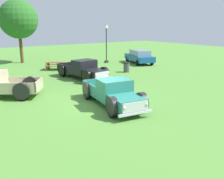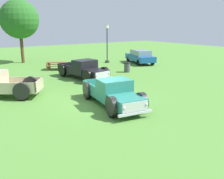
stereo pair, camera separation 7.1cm
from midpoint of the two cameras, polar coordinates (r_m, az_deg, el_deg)
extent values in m
plane|color=#548C38|center=(13.99, -2.35, -3.44)|extent=(80.00, 80.00, 0.00)
cube|color=#2D8475|center=(12.23, 3.67, -2.95)|extent=(1.74, 1.73, 0.55)
cube|color=silver|center=(11.60, 5.56, -3.99)|extent=(1.37, 0.27, 0.46)
sphere|color=silver|center=(11.92, 8.02, -3.40)|extent=(0.20, 0.20, 0.20)
sphere|color=silver|center=(11.31, 2.86, -4.28)|extent=(0.20, 0.20, 0.20)
cube|color=#2D8475|center=(13.33, 0.72, -0.06)|extent=(1.86, 1.55, 1.15)
cube|color=#8C9EA8|center=(12.74, 1.96, 0.41)|extent=(1.44, 0.27, 0.51)
cube|color=#2D8475|center=(14.96, -2.22, -0.49)|extent=(1.99, 2.34, 0.10)
cube|color=#2D8475|center=(15.20, 0.52, 1.04)|extent=(0.41, 2.09, 0.55)
cube|color=#2D8475|center=(14.58, -5.10, 0.38)|extent=(0.41, 2.09, 0.55)
cube|color=#2D8475|center=(15.78, -3.72, 1.53)|extent=(1.67, 0.34, 0.55)
cylinder|color=black|center=(12.73, 6.96, -3.61)|extent=(0.34, 0.79, 0.76)
cylinder|color=#B7B7BC|center=(12.74, 7.00, -3.60)|extent=(0.29, 0.34, 0.31)
cylinder|color=black|center=(12.67, 6.99, -2.78)|extent=(0.43, 1.00, 0.96)
cylinder|color=black|center=(11.94, 0.12, -4.76)|extent=(0.34, 0.79, 0.76)
cylinder|color=#B7B7BC|center=(11.94, 0.07, -4.77)|extent=(0.29, 0.34, 0.31)
cylinder|color=black|center=(11.88, 0.12, -3.88)|extent=(0.43, 1.00, 0.96)
cylinder|color=black|center=(15.53, 0.25, -0.09)|extent=(0.34, 0.79, 0.76)
cylinder|color=#B7B7BC|center=(15.54, 0.29, -0.08)|extent=(0.29, 0.34, 0.31)
cylinder|color=black|center=(15.49, 0.26, 0.60)|extent=(0.43, 1.00, 0.96)
cylinder|color=black|center=(14.89, -5.58, -0.82)|extent=(0.34, 0.79, 0.76)
cylinder|color=#B7B7BC|center=(14.89, -5.61, -0.82)|extent=(0.29, 0.34, 0.31)
cylinder|color=black|center=(14.84, -5.59, -0.10)|extent=(0.43, 1.00, 0.96)
cube|color=silver|center=(11.67, 5.62, -5.51)|extent=(1.82, 0.39, 0.12)
cube|color=black|center=(19.32, -3.60, 3.76)|extent=(1.77, 1.75, 0.57)
cube|color=silver|center=(18.72, -2.05, 3.42)|extent=(1.41, 0.26, 0.48)
sphere|color=silver|center=(19.14, -0.67, 3.77)|extent=(0.21, 0.21, 0.21)
sphere|color=silver|center=(18.33, -3.58, 3.25)|extent=(0.21, 0.21, 0.21)
cube|color=black|center=(20.38, -6.22, 5.18)|extent=(1.90, 1.57, 1.19)
cube|color=#8C9EA8|center=(19.85, -5.14, 5.71)|extent=(1.48, 0.25, 0.52)
cube|color=black|center=(21.89, -8.95, 4.31)|extent=(2.01, 2.39, 0.10)
cube|color=black|center=(22.29, -7.23, 5.44)|extent=(0.39, 2.16, 0.57)
cube|color=black|center=(21.39, -10.81, 4.90)|extent=(0.39, 2.16, 0.57)
cube|color=black|center=(22.69, -10.48, 5.48)|extent=(1.72, 0.32, 0.57)
cylinder|color=black|center=(19.92, -1.66, 3.30)|extent=(0.33, 0.81, 0.79)
cylinder|color=#B7B7BC|center=(19.93, -1.64, 3.30)|extent=(0.29, 0.35, 0.31)
cylinder|color=black|center=(19.89, -1.67, 3.86)|extent=(0.43, 1.02, 0.99)
cylinder|color=black|center=(18.85, -5.63, 2.56)|extent=(0.33, 0.81, 0.79)
cylinder|color=#B7B7BC|center=(18.84, -5.65, 2.55)|extent=(0.29, 0.35, 0.31)
cylinder|color=black|center=(18.81, -5.64, 3.15)|extent=(0.43, 1.02, 0.99)
cylinder|color=black|center=(22.59, -7.50, 4.56)|extent=(0.33, 0.81, 0.79)
cylinder|color=#B7B7BC|center=(22.60, -7.48, 4.56)|extent=(0.29, 0.35, 0.31)
cylinder|color=black|center=(22.56, -7.51, 5.06)|extent=(0.43, 1.02, 0.99)
cylinder|color=black|center=(21.65, -11.23, 3.95)|extent=(0.33, 0.81, 0.79)
cylinder|color=#B7B7BC|center=(21.64, -11.26, 3.95)|extent=(0.29, 0.35, 0.31)
cylinder|color=black|center=(21.61, -11.26, 4.47)|extent=(0.43, 1.02, 0.99)
cube|color=silver|center=(18.76, -1.96, 2.44)|extent=(1.88, 0.37, 0.12)
cube|color=#C6B793|center=(16.30, -19.90, -0.02)|extent=(2.81, 2.69, 0.10)
cube|color=#C6B793|center=(15.46, -20.97, 0.41)|extent=(1.87, 1.30, 0.58)
cube|color=#C6B793|center=(17.00, -19.12, 1.82)|extent=(1.87, 1.30, 0.58)
cube|color=#C6B793|center=(15.91, -16.39, 1.18)|extent=(1.05, 1.50, 0.58)
cylinder|color=black|center=(15.43, -19.98, -1.04)|extent=(0.79, 0.64, 0.80)
cylinder|color=#B7B7BC|center=(15.42, -19.99, -1.06)|extent=(0.41, 0.39, 0.32)
cylinder|color=black|center=(15.38, -20.05, -0.32)|extent=(1.00, 0.81, 1.01)
cylinder|color=black|center=(17.05, -18.12, 0.58)|extent=(0.79, 0.64, 0.80)
cylinder|color=#B7B7BC|center=(17.06, -18.11, 0.59)|extent=(0.41, 0.39, 0.32)
cylinder|color=black|center=(17.00, -18.18, 1.24)|extent=(1.00, 0.81, 1.01)
cube|color=#195699|center=(28.84, 6.56, 7.34)|extent=(3.17, 4.96, 0.63)
cube|color=#7F939E|center=(28.62, 6.73, 8.49)|extent=(2.28, 2.94, 0.58)
cylinder|color=black|center=(29.99, 3.84, 7.08)|extent=(0.40, 0.70, 0.67)
cylinder|color=black|center=(30.64, 6.79, 7.18)|extent=(0.40, 0.70, 0.67)
cylinder|color=black|center=(27.13, 6.27, 6.20)|extent=(0.40, 0.70, 0.67)
cylinder|color=black|center=(27.84, 9.45, 6.31)|extent=(0.40, 0.70, 0.67)
cube|color=#2D2D33|center=(29.22, -1.05, 6.49)|extent=(0.36, 0.36, 0.25)
cylinder|color=#2D2D33|center=(28.99, -1.07, 10.37)|extent=(0.12, 0.12, 3.71)
cube|color=#F2EACC|center=(28.90, -1.09, 14.40)|extent=(0.28, 0.28, 0.36)
cone|color=#2D2D33|center=(28.90, -1.09, 14.75)|extent=(0.32, 0.32, 0.14)
cube|color=olive|center=(25.18, -12.70, 6.21)|extent=(1.94, 1.68, 0.06)
cube|color=olive|center=(25.80, -12.38, 5.75)|extent=(1.64, 1.25, 0.05)
cube|color=olive|center=(24.64, -12.94, 5.30)|extent=(1.64, 1.25, 0.05)
cube|color=olive|center=(25.08, -10.85, 5.40)|extent=(0.86, 1.20, 0.75)
cube|color=olive|center=(25.42, -14.42, 5.33)|extent=(0.86, 1.20, 0.75)
cylinder|color=#4C4C51|center=(23.33, 3.60, 5.07)|extent=(0.56, 0.56, 0.85)
cylinder|color=black|center=(23.26, 3.62, 6.22)|extent=(0.59, 0.59, 0.10)
cylinder|color=brown|center=(30.80, -20.05, 8.91)|extent=(0.36, 0.36, 3.32)
sphere|color=#286623|center=(30.68, -20.61, 15.01)|extent=(4.34, 4.34, 4.34)
camera|label=1|loc=(0.04, -89.85, 0.04)|focal=39.46mm
camera|label=2|loc=(0.04, 90.15, -0.04)|focal=39.46mm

